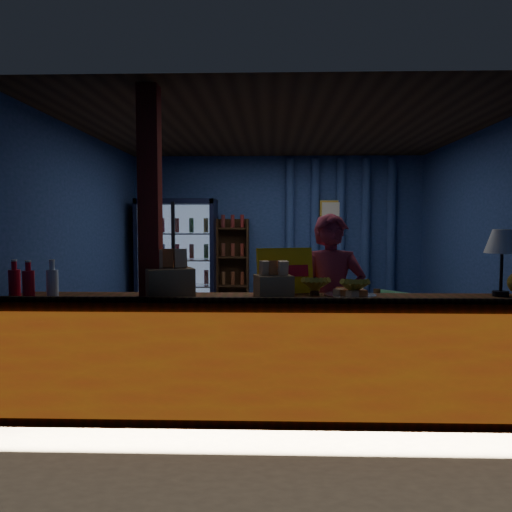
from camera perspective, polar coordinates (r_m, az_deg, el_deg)
The scene contains 18 objects.
ground at distance 6.00m, azimuth 2.67°, elevation -11.04°, with size 4.60×4.60×0.00m, color #515154.
room_walls at distance 5.80m, azimuth 2.72°, elevation 4.11°, with size 4.60×4.60×4.60m.
counter at distance 4.04m, azimuth 3.15°, elevation -11.44°, with size 4.40×0.57×0.99m.
support_post at distance 4.02m, azimuth -11.93°, elevation 0.34°, with size 0.16×0.16×2.60m, color maroon.
beverage_cooler at distance 7.88m, azimuth -8.89°, elevation -0.64°, with size 1.20×0.62×1.90m.
bottle_shelf at distance 7.92m, azimuth -2.64°, elevation -1.58°, with size 0.50×0.28×1.60m.
curtain_folds at distance 8.02m, azimuth 9.61°, elevation 2.05°, with size 1.74×0.14×2.50m.
framed_picture at distance 7.96m, azimuth 8.61°, elevation 5.29°, with size 0.36×0.04×0.28m.
shopkeeper at distance 4.45m, azimuth 8.60°, elevation -5.65°, with size 0.59×0.39×1.62m, color maroon.
green_chair at distance 7.36m, azimuth 13.98°, elevation -6.10°, with size 0.61×0.63×0.57m, color #61C27F.
side_table at distance 7.44m, azimuth 13.60°, elevation -6.28°, with size 0.57×0.43×0.59m.
yellow_sign at distance 4.14m, azimuth 3.35°, elevation -1.71°, with size 0.48×0.22×0.38m.
soda_bottles at distance 4.33m, azimuth -24.24°, elevation -2.72°, with size 0.40×0.17×0.30m.
snack_box_left at distance 3.99m, azimuth -9.95°, elevation -2.77°, with size 0.45×0.41×0.38m.
snack_box_centre at distance 3.92m, azimuth 2.02°, elevation -3.30°, with size 0.32×0.29×0.29m.
pastry_tray at distance 4.03m, azimuth 10.73°, elevation -4.32°, with size 0.41×0.41×0.07m.
banana_bunches at distance 3.99m, azimuth 8.91°, elevation -3.38°, with size 0.55×0.31×0.18m.
table_lamp at distance 4.42m, azimuth 26.32°, elevation 1.24°, with size 0.27×0.27×0.54m.
Camera 1 is at (-0.10, -5.80, 1.54)m, focal length 35.00 mm.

